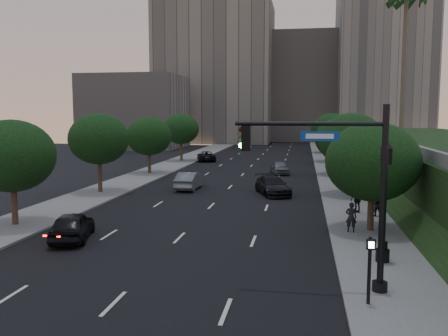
% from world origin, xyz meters
% --- Properties ---
extents(ground, '(160.00, 160.00, 0.00)m').
position_xyz_m(ground, '(0.00, 0.00, 0.00)').
color(ground, black).
rests_on(ground, ground).
extents(road_surface, '(16.00, 140.00, 0.02)m').
position_xyz_m(road_surface, '(0.00, 30.00, 0.01)').
color(road_surface, black).
rests_on(road_surface, ground).
extents(sidewalk_right, '(4.50, 140.00, 0.15)m').
position_xyz_m(sidewalk_right, '(10.25, 30.00, 0.07)').
color(sidewalk_right, slate).
rests_on(sidewalk_right, ground).
extents(sidewalk_left, '(4.50, 140.00, 0.15)m').
position_xyz_m(sidewalk_left, '(-10.25, 30.00, 0.07)').
color(sidewalk_left, slate).
rests_on(sidewalk_left, ground).
extents(parapet_wall, '(0.35, 90.00, 0.70)m').
position_xyz_m(parapet_wall, '(13.50, 28.00, 4.35)').
color(parapet_wall, slate).
rests_on(parapet_wall, embankment).
extents(office_block_left, '(26.00, 20.00, 32.00)m').
position_xyz_m(office_block_left, '(-14.00, 92.00, 16.00)').
color(office_block_left, gray).
rests_on(office_block_left, ground).
extents(office_block_mid, '(22.00, 18.00, 26.00)m').
position_xyz_m(office_block_mid, '(6.00, 102.00, 13.00)').
color(office_block_mid, '#9E9791').
rests_on(office_block_mid, ground).
extents(office_block_right, '(20.00, 22.00, 36.00)m').
position_xyz_m(office_block_right, '(24.00, 96.00, 18.00)').
color(office_block_right, gray).
rests_on(office_block_right, ground).
extents(office_block_filler, '(18.00, 16.00, 14.00)m').
position_xyz_m(office_block_filler, '(-26.00, 70.00, 7.00)').
color(office_block_filler, '#9E9791').
rests_on(office_block_filler, ground).
extents(tree_right_a, '(5.20, 5.20, 6.24)m').
position_xyz_m(tree_right_a, '(10.30, 8.00, 4.02)').
color(tree_right_a, '#38281C').
rests_on(tree_right_a, ground).
extents(tree_right_b, '(5.20, 5.20, 6.74)m').
position_xyz_m(tree_right_b, '(10.30, 20.00, 4.52)').
color(tree_right_b, '#38281C').
rests_on(tree_right_b, ground).
extents(tree_right_c, '(5.20, 5.20, 6.24)m').
position_xyz_m(tree_right_c, '(10.30, 33.00, 4.02)').
color(tree_right_c, '#38281C').
rests_on(tree_right_c, ground).
extents(tree_right_d, '(5.20, 5.20, 6.74)m').
position_xyz_m(tree_right_d, '(10.30, 47.00, 4.52)').
color(tree_right_d, '#38281C').
rests_on(tree_right_d, ground).
extents(tree_right_e, '(5.20, 5.20, 6.24)m').
position_xyz_m(tree_right_e, '(10.30, 62.00, 4.02)').
color(tree_right_e, '#38281C').
rests_on(tree_right_e, ground).
extents(tree_left_a, '(5.00, 5.00, 6.34)m').
position_xyz_m(tree_left_a, '(-10.30, 6.00, 4.21)').
color(tree_left_a, '#38281C').
rests_on(tree_left_a, ground).
extents(tree_left_b, '(5.00, 5.00, 6.71)m').
position_xyz_m(tree_left_b, '(-10.30, 18.00, 4.58)').
color(tree_left_b, '#38281C').
rests_on(tree_left_b, ground).
extents(tree_left_c, '(5.00, 5.00, 6.34)m').
position_xyz_m(tree_left_c, '(-10.30, 31.00, 4.21)').
color(tree_left_c, '#38281C').
rests_on(tree_left_c, ground).
extents(tree_left_d, '(5.00, 5.00, 6.71)m').
position_xyz_m(tree_left_d, '(-10.30, 45.00, 4.58)').
color(tree_left_d, '#38281C').
rests_on(tree_left_d, ground).
extents(traffic_signal_mast, '(5.68, 0.56, 7.00)m').
position_xyz_m(traffic_signal_mast, '(8.27, -1.55, 3.67)').
color(traffic_signal_mast, black).
rests_on(traffic_signal_mast, ground).
extents(street_lamp, '(0.64, 0.64, 5.62)m').
position_xyz_m(street_lamp, '(10.04, 2.13, 2.63)').
color(street_lamp, black).
rests_on(street_lamp, ground).
extents(pedestrian_signal, '(0.30, 0.33, 2.50)m').
position_xyz_m(pedestrian_signal, '(8.79, -2.91, 1.57)').
color(pedestrian_signal, black).
rests_on(pedestrian_signal, ground).
extents(sedan_near_left, '(2.90, 4.78, 1.52)m').
position_xyz_m(sedan_near_left, '(-5.50, 3.76, 0.76)').
color(sedan_near_left, black).
rests_on(sedan_near_left, ground).
extents(sedan_mid_left, '(1.68, 4.74, 1.56)m').
position_xyz_m(sedan_mid_left, '(-3.39, 21.28, 0.78)').
color(sedan_mid_left, slate).
rests_on(sedan_mid_left, ground).
extents(sedan_far_left, '(3.66, 5.51, 1.41)m').
position_xyz_m(sedan_far_left, '(-6.98, 46.19, 0.70)').
color(sedan_far_left, black).
rests_on(sedan_far_left, ground).
extents(sedan_near_right, '(3.69, 5.60, 1.51)m').
position_xyz_m(sedan_near_right, '(4.06, 19.72, 0.75)').
color(sedan_near_right, black).
rests_on(sedan_near_right, ground).
extents(sedan_far_right, '(2.61, 4.51, 1.45)m').
position_xyz_m(sedan_far_right, '(3.97, 33.40, 0.72)').
color(sedan_far_right, slate).
rests_on(sedan_far_right, ground).
extents(pedestrian_a, '(0.68, 0.52, 1.66)m').
position_xyz_m(pedestrian_a, '(9.18, 7.34, 0.98)').
color(pedestrian_a, black).
rests_on(pedestrian_a, sidewalk_right).
extents(pedestrian_b, '(0.87, 0.75, 1.53)m').
position_xyz_m(pedestrian_b, '(11.15, 11.88, 0.91)').
color(pedestrian_b, black).
rests_on(pedestrian_b, sidewalk_right).
extents(pedestrian_c, '(1.11, 0.87, 1.76)m').
position_xyz_m(pedestrian_c, '(10.10, 12.74, 1.03)').
color(pedestrian_c, black).
rests_on(pedestrian_c, sidewalk_right).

